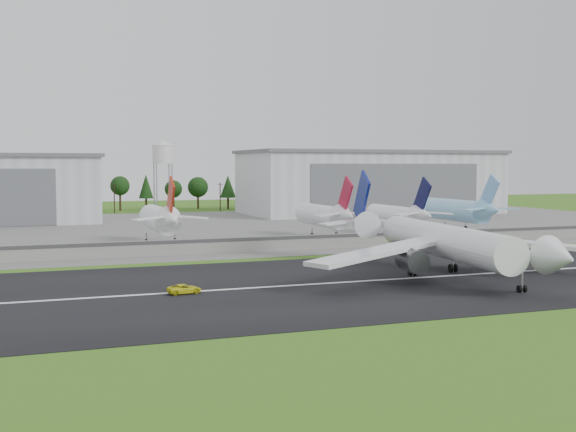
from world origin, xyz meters
name	(u,v)px	position (x,y,z in m)	size (l,w,h in m)	color
ground	(417,290)	(0.00, 0.00, 0.00)	(600.00, 600.00, 0.00)	#366417
runway	(386,280)	(0.00, 10.00, 0.05)	(320.00, 60.00, 0.10)	black
runway_centerline	(386,280)	(0.00, 10.00, 0.11)	(220.00, 1.00, 0.02)	white
apron	(218,227)	(0.00, 120.00, 0.05)	(320.00, 150.00, 0.10)	slate
blast_fence	(292,243)	(0.00, 54.99, 1.81)	(240.00, 0.61, 3.50)	gray
hangar_east	(370,182)	(75.00, 164.92, 12.63)	(102.00, 47.00, 25.20)	silver
water_tower	(163,152)	(-5.00, 185.00, 24.55)	(8.40, 8.40, 29.40)	#99999E
utility_poles	(169,212)	(0.00, 200.00, 0.00)	(230.00, 3.00, 12.00)	black
treeline	(162,210)	(0.00, 215.00, 0.00)	(320.00, 16.00, 22.00)	black
main_airliner	(446,249)	(11.23, 9.57, 4.89)	(56.85, 59.25, 18.17)	white
ground_vehicle	(184,289)	(-34.57, 8.79, 0.81)	(2.37, 5.14, 1.43)	yellow
parked_jet_red_a	(162,219)	(-25.51, 76.59, 6.35)	(7.36, 31.29, 16.87)	white
parked_jet_red_b	(326,215)	(17.79, 76.56, 6.19)	(7.36, 31.29, 16.69)	white
parked_jet_navy	(400,215)	(39.55, 76.51, 5.88)	(7.36, 31.29, 16.37)	white
parked_jet_skyblue	(458,210)	(61.58, 81.60, 6.44)	(7.36, 37.29, 17.01)	#86C3E8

